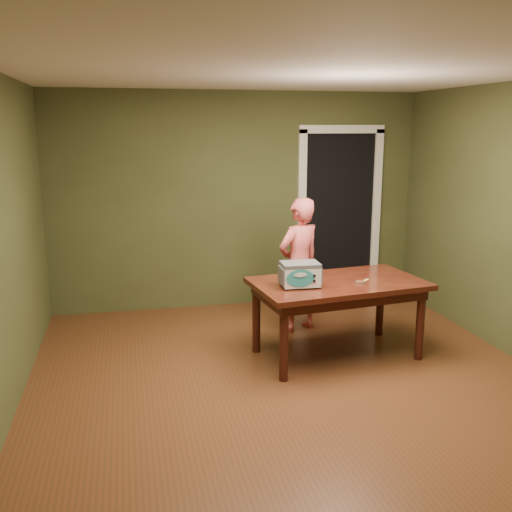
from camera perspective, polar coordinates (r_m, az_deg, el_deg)
The scene contains 8 objects.
floor at distance 4.98m, azimuth 4.02°, elevation -13.20°, with size 5.00×5.00×0.00m, color brown.
room_shell at distance 4.50m, azimuth 4.36°, elevation 6.74°, with size 4.52×5.02×2.61m.
doorway at distance 7.61m, azimuth 7.46°, elevation 4.21°, with size 1.10×0.66×2.25m.
dining_table at distance 5.49m, azimuth 8.19°, elevation -3.50°, with size 1.70×1.09×0.75m.
toy_oven at distance 5.21m, azimuth 4.42°, elevation -1.77°, with size 0.38×0.27×0.23m.
baking_pan at distance 5.41m, azimuth 10.39°, elevation -2.59°, with size 0.10×0.10×0.02m.
spatula at distance 5.49m, azimuth 10.77°, elevation -2.48°, with size 0.18×0.03×0.01m, color #CEC459.
child at distance 6.13m, azimuth 4.33°, elevation -0.91°, with size 0.53×0.35×1.46m, color #E35D5E.
Camera 1 is at (-1.33, -4.27, 2.18)m, focal length 40.00 mm.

